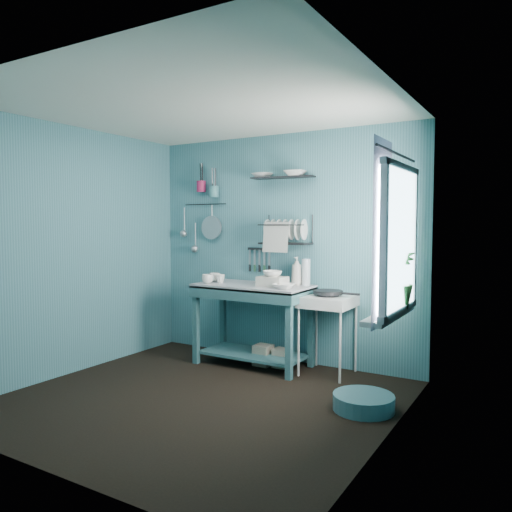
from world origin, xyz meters
The scene contains 36 objects.
floor centered at (0.00, 0.00, 0.00)m, with size 3.20×3.20×0.00m, color black.
ceiling centered at (0.00, 0.00, 2.50)m, with size 3.20×3.20×0.00m, color silver.
wall_back centered at (0.00, 1.50, 1.25)m, with size 3.20×3.20×0.00m, color teal.
wall_front centered at (0.00, -1.50, 1.25)m, with size 3.20×3.20×0.00m, color teal.
wall_left centered at (-1.60, 0.00, 1.25)m, with size 3.00×3.00×0.00m, color teal.
wall_right centered at (1.60, 0.00, 1.25)m, with size 3.00×3.00×0.00m, color teal.
work_counter centered at (-0.16, 1.13, 0.44)m, with size 1.23×0.62×0.87m, color #2C595E.
mug_left centered at (-0.64, 0.97, 0.92)m, with size 0.12×0.12×0.10m, color white.
mug_mid centered at (-0.54, 1.07, 0.92)m, with size 0.10×0.10×0.09m, color white.
mug_right centered at (-0.66, 1.13, 0.92)m, with size 0.12×0.12×0.10m, color white.
wash_tub centered at (0.09, 1.11, 0.92)m, with size 0.28×0.22×0.10m, color #BBB7AB.
tub_bowl centered at (0.09, 1.11, 1.00)m, with size 0.20×0.20×0.06m, color white.
soap_bottle centered at (0.26, 1.33, 1.02)m, with size 0.12×0.12×0.30m, color #BBB7AB.
water_bottle centered at (0.36, 1.35, 1.01)m, with size 0.09×0.09×0.28m, color silver.
counter_bowl centered at (0.29, 0.98, 0.90)m, with size 0.22×0.22×0.05m, color white.
hotplate_stand centered at (0.65, 1.25, 0.40)m, with size 0.50×0.50×0.80m, color silver.
frying_pan centered at (0.65, 1.25, 0.83)m, with size 0.30×0.30×0.04m, color black.
knife_strip centered at (-0.27, 1.47, 1.23)m, with size 0.32×0.02×0.03m, color black.
dish_rack centered at (0.11, 1.37, 1.46)m, with size 0.55×0.24×0.32m, color black.
upper_shelf centered at (0.06, 1.40, 2.02)m, with size 0.70×0.18×0.01m, color black.
shelf_bowl_left centered at (-0.20, 1.40, 2.02)m, with size 0.21×0.21×0.05m, color white.
shelf_bowl_right centered at (0.21, 1.40, 2.05)m, with size 0.24×0.24×0.06m, color white.
utensil_cup_magenta centered at (-1.05, 1.42, 1.97)m, with size 0.11×0.11×0.13m, color #AA1F4E.
utensil_cup_teal centered at (-0.86, 1.42, 1.90)m, with size 0.11×0.11×0.13m, color teal.
colander centered at (-0.92, 1.45, 1.47)m, with size 0.28×0.28×0.03m, color #A9ABB1.
ladle_outer centered at (-1.34, 1.46, 1.57)m, with size 0.01×0.01×0.30m, color #A9ABB1.
ladle_inner centered at (-1.17, 1.46, 1.38)m, with size 0.01×0.01×0.30m, color #A9ABB1.
hook_rail centered at (-1.03, 1.47, 1.75)m, with size 0.01×0.01×0.60m, color black.
window_glass centered at (1.59, 0.45, 1.40)m, with size 1.10×1.10×0.00m, color white.
windowsill centered at (1.50, 0.45, 0.81)m, with size 0.16×0.95×0.04m, color silver.
curtain centered at (1.52, 0.15, 1.45)m, with size 1.35×1.35×0.00m, color silver.
curtain_rod centered at (1.54, 0.45, 2.05)m, with size 0.02×0.02×1.05m, color black.
potted_plant centered at (1.50, 0.64, 1.08)m, with size 0.27×0.27×0.49m, color #2A692C.
storage_tin_large centered at (-0.06, 1.18, 0.11)m, with size 0.18×0.18×0.22m, color gray.
storage_tin_small centered at (0.14, 1.21, 0.10)m, with size 0.15×0.15×0.20m, color gray.
floor_basin centered at (1.29, 0.47, 0.07)m, with size 0.50×0.50×0.13m, color #3F717C.
Camera 1 is at (2.57, -3.39, 1.52)m, focal length 35.00 mm.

